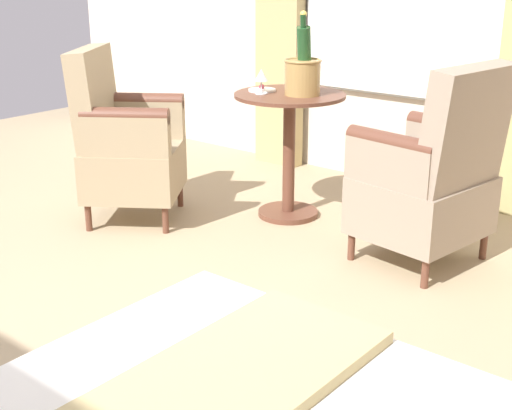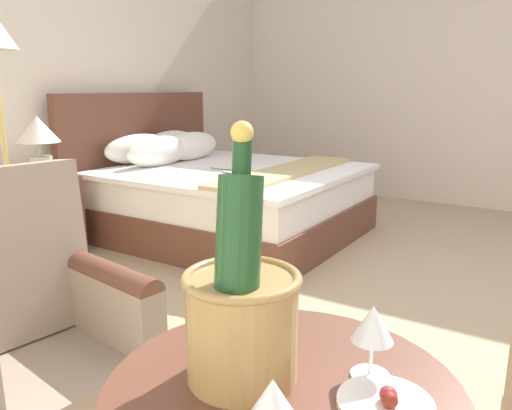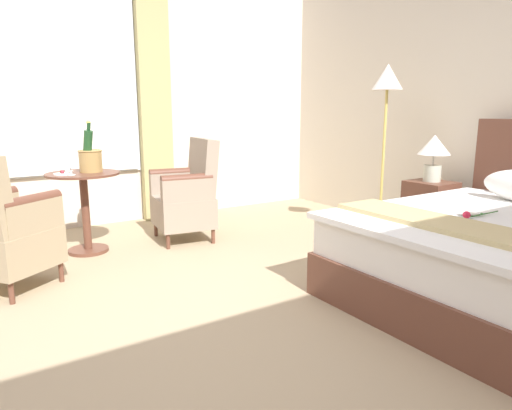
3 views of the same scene
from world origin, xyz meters
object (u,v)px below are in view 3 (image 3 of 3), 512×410
floor_lamp_brass (387,98)px  armchair_by_window (187,196)px  nightstand (429,212)px  snack_plate (63,174)px  side_table_round (85,202)px  bedside_lamp (434,150)px  champagne_bucket (90,157)px  wine_glass_near_edge (70,164)px  armchair_facing_bed (3,229)px  wine_glass_near_bucket (68,161)px

floor_lamp_brass → armchair_by_window: bearing=-120.6°
nightstand → snack_plate: bearing=-115.9°
nightstand → side_table_round: (-1.49, -2.83, 0.16)m
bedside_lamp → champagne_bucket: 3.14m
floor_lamp_brass → wine_glass_near_edge: 2.94m
wine_glass_near_edge → armchair_facing_bed: bearing=-48.5°
champagne_bucket → side_table_round: bearing=-80.1°
nightstand → side_table_round: side_table_round is taller
bedside_lamp → side_table_round: bedside_lamp is taller
champagne_bucket → armchair_by_window: size_ratio=0.45×
snack_plate → armchair_facing_bed: (0.58, -0.53, -0.28)m
snack_plate → armchair_by_window: armchair_by_window is taller
wine_glass_near_bucket → armchair_facing_bed: (0.79, -0.62, -0.37)m
champagne_bucket → bedside_lamp: bearing=61.3°
nightstand → side_table_round: bearing=-117.8°
bedside_lamp → wine_glass_near_edge: bearing=-115.1°
snack_plate → floor_lamp_brass: bearing=69.1°
nightstand → wine_glass_near_edge: size_ratio=4.35×
floor_lamp_brass → wine_glass_near_edge: floor_lamp_brass is taller
nightstand → bedside_lamp: bearing=-180.0°
snack_plate → side_table_round: bearing=102.9°
bedside_lamp → wine_glass_near_bucket: bedside_lamp is taller
side_table_round → armchair_facing_bed: size_ratio=0.74×
side_table_round → armchair_by_window: armchair_by_window is taller
armchair_by_window → bedside_lamp: bearing=53.9°
floor_lamp_brass → armchair_by_window: (-0.98, -1.66, -0.94)m
wine_glass_near_bucket → snack_plate: (0.21, -0.09, -0.08)m
wine_glass_near_edge → side_table_round: bearing=133.4°
champagne_bucket → armchair_facing_bed: (0.63, -0.77, -0.41)m
armchair_facing_bed → wine_glass_near_bucket: bearing=142.0°
champagne_bucket → floor_lamp_brass: bearing=66.3°
nightstand → champagne_bucket: bearing=-118.7°
side_table_round → armchair_by_window: 0.95m
snack_plate → armchair_by_window: size_ratio=0.16×
side_table_round → wine_glass_near_edge: size_ratio=5.27×
wine_glass_near_edge → armchair_facing_bed: armchair_facing_bed is taller
wine_glass_near_edge → bedside_lamp: bearing=64.9°
floor_lamp_brass → side_table_round: size_ratio=2.34×
wine_glass_near_bucket → wine_glass_near_edge: bearing=-7.7°
nightstand → bedside_lamp: size_ratio=1.36×
champagne_bucket → armchair_facing_bed: bearing=-50.6°
nightstand → wine_glass_near_bucket: size_ratio=4.50×
champagne_bucket → wine_glass_near_bucket: (-0.16, -0.15, -0.04)m
side_table_round → champagne_bucket: champagne_bucket is taller
champagne_bucket → wine_glass_near_edge: champagne_bucket is taller
bedside_lamp → side_table_round: bearing=-117.8°
snack_plate → armchair_facing_bed: size_ratio=0.16×
wine_glass_near_edge → snack_plate: wine_glass_near_edge is taller
wine_glass_near_edge → armchair_facing_bed: 0.86m
bedside_lamp → wine_glass_near_bucket: size_ratio=3.31×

